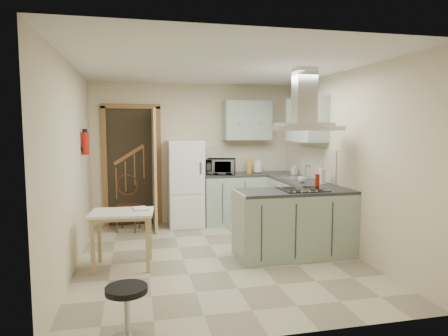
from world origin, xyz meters
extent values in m
plane|color=#B8AD8F|center=(0.00, 0.00, 0.00)|extent=(4.20, 4.20, 0.00)
plane|color=silver|center=(0.00, 0.00, 2.50)|extent=(4.20, 4.20, 0.00)
plane|color=beige|center=(0.00, 2.10, 1.25)|extent=(3.60, 0.00, 3.60)
plane|color=beige|center=(-1.80, 0.00, 1.25)|extent=(0.00, 4.20, 4.20)
plane|color=beige|center=(1.80, 0.00, 1.25)|extent=(0.00, 4.20, 4.20)
cube|color=brown|center=(-1.10, 2.07, 1.05)|extent=(1.10, 0.12, 2.10)
cube|color=white|center=(-0.20, 1.80, 0.75)|extent=(0.60, 0.60, 1.50)
cube|color=#9EB2A0|center=(0.66, 1.80, 0.45)|extent=(1.08, 0.60, 0.90)
cube|color=#9EB2A0|center=(1.50, 1.12, 0.45)|extent=(0.60, 1.95, 0.90)
cube|color=beige|center=(0.96, 2.09, 1.15)|extent=(1.68, 0.02, 0.50)
cube|color=#9EB2A0|center=(0.95, 1.93, 1.85)|extent=(0.85, 0.35, 0.70)
cube|color=#9EB2A0|center=(1.62, 0.85, 1.85)|extent=(0.35, 0.90, 0.70)
cube|color=#9EB2A0|center=(1.02, -0.18, 0.45)|extent=(1.55, 0.65, 0.90)
cube|color=black|center=(1.12, -0.18, 0.91)|extent=(0.58, 0.50, 0.01)
cube|color=silver|center=(1.12, -0.18, 1.72)|extent=(0.90, 0.55, 0.10)
cube|color=silver|center=(1.50, 0.95, 0.91)|extent=(0.45, 0.40, 0.01)
cylinder|color=#B2140F|center=(-1.74, 0.90, 1.50)|extent=(0.10, 0.10, 0.32)
cube|color=tan|center=(-1.22, -0.13, 0.35)|extent=(0.80, 0.63, 0.71)
cube|color=#4A1E18|center=(-1.18, 1.66, 0.43)|extent=(0.46, 0.46, 0.85)
cylinder|color=black|center=(-1.14, -1.89, 0.23)|extent=(0.43, 0.43, 0.46)
imported|color=black|center=(0.43, 1.78, 1.04)|extent=(0.58, 0.48, 0.27)
cylinder|color=white|center=(1.13, 1.82, 1.02)|extent=(0.17, 0.17, 0.24)
cube|color=orange|center=(0.98, 1.86, 1.03)|extent=(0.12, 0.19, 0.26)
imported|color=#B8B5C2|center=(1.68, 1.42, 0.99)|extent=(0.11, 0.11, 0.18)
cylinder|color=white|center=(1.61, 0.24, 1.02)|extent=(0.11, 0.11, 0.24)
imported|color=silver|center=(1.39, 0.44, 0.95)|extent=(0.14, 0.14, 0.09)
cylinder|color=#9F1C0D|center=(1.43, 0.02, 0.99)|extent=(0.08, 0.08, 0.18)
imported|color=brown|center=(-1.09, -0.07, 0.76)|extent=(0.22, 0.27, 0.11)
camera|label=1|loc=(-1.05, -5.09, 1.74)|focal=32.00mm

